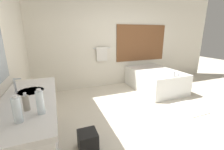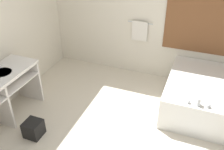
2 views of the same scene
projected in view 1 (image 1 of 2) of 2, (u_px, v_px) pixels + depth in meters
ground_plane at (153, 121)px, 2.75m from camera, size 16.00×16.00×0.00m
wall_back_with_blinds at (112, 41)px, 4.40m from camera, size 7.40×0.13×2.70m
vanity_counter at (32, 116)px, 1.74m from camera, size 0.57×1.59×0.86m
sink_faucet at (15, 86)px, 1.80m from camera, size 0.09×0.04×0.18m
bathtub at (154, 79)px, 4.27m from camera, size 1.09×1.59×0.68m
water_bottle_1 at (40, 102)px, 1.32m from camera, size 0.06×0.06×0.24m
water_bottle_2 at (17, 110)px, 1.19m from camera, size 0.06×0.06×0.23m
soap_dispenser at (26, 103)px, 1.39m from camera, size 0.06×0.06×0.18m
waste_bin at (88, 141)px, 2.06m from camera, size 0.26×0.26×0.26m
bath_mat at (189, 108)px, 3.21m from camera, size 0.50×0.61×0.02m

